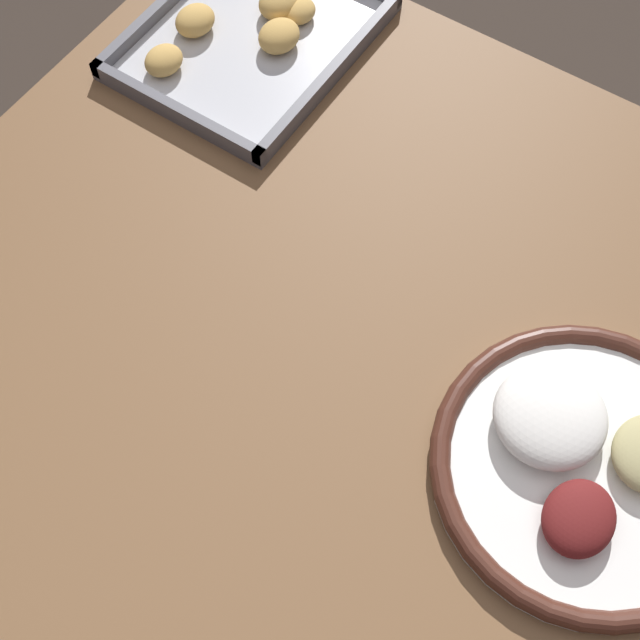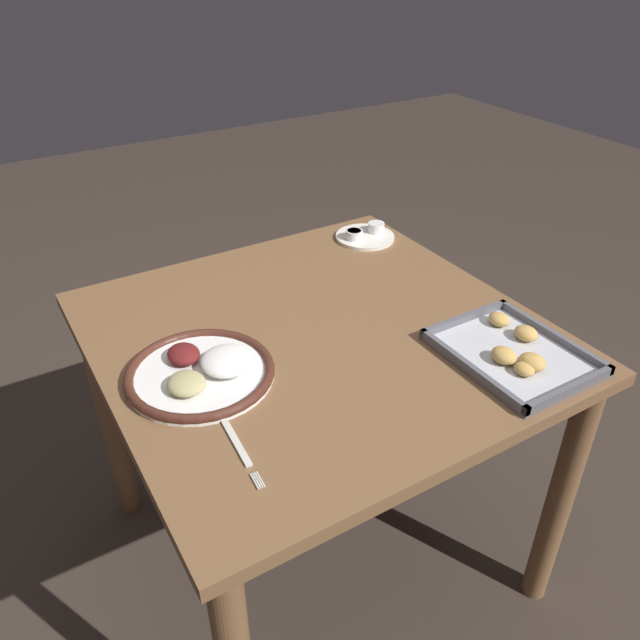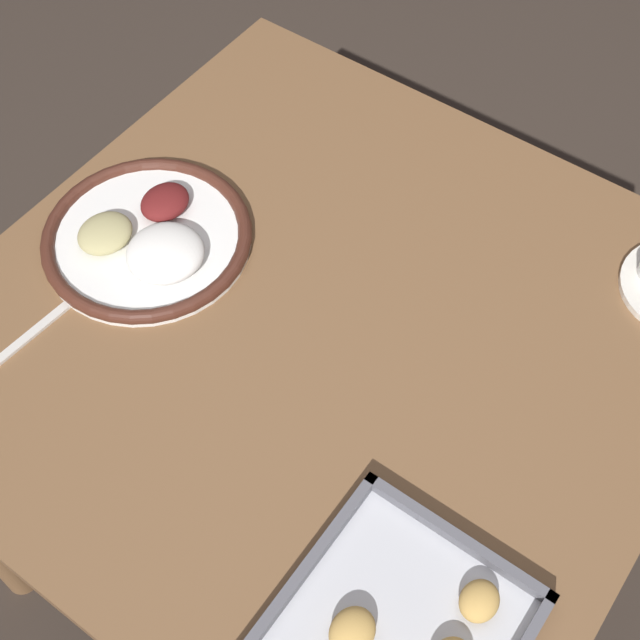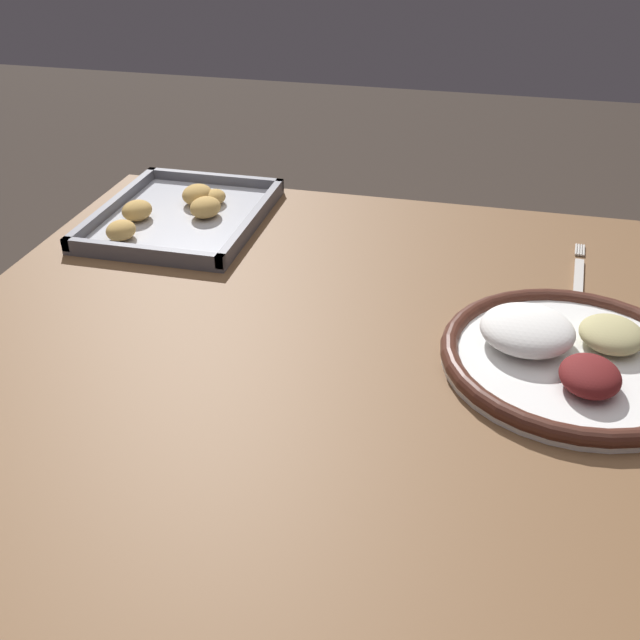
# 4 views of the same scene
# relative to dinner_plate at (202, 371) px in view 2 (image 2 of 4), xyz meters

# --- Properties ---
(ground_plane) EXTENTS (8.00, 8.00, 0.00)m
(ground_plane) POSITION_rel_dinner_plate_xyz_m (-0.03, 0.28, -0.74)
(ground_plane) COLOR #382D26
(dining_table) EXTENTS (0.92, 0.92, 0.73)m
(dining_table) POSITION_rel_dinner_plate_xyz_m (-0.03, 0.28, -0.13)
(dining_table) COLOR brown
(dining_table) RESTS_ON ground_plane
(dinner_plate) EXTENTS (0.29, 0.29, 0.05)m
(dinner_plate) POSITION_rel_dinner_plate_xyz_m (0.00, 0.00, 0.00)
(dinner_plate) COLOR white
(dinner_plate) RESTS_ON dining_table
(fork) EXTENTS (0.22, 0.03, 0.00)m
(fork) POSITION_rel_dinner_plate_xyz_m (0.20, -0.02, -0.01)
(fork) COLOR silver
(fork) RESTS_ON dining_table
(saucer_plate) EXTENTS (0.17, 0.17, 0.04)m
(saucer_plate) POSITION_rel_dinner_plate_xyz_m (-0.36, 0.63, -0.00)
(saucer_plate) COLOR white
(saucer_plate) RESTS_ON dining_table
(baking_tray) EXTENTS (0.30, 0.24, 0.04)m
(baking_tray) POSITION_rel_dinner_plate_xyz_m (0.27, 0.57, -0.00)
(baking_tray) COLOR #595960
(baking_tray) RESTS_ON dining_table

